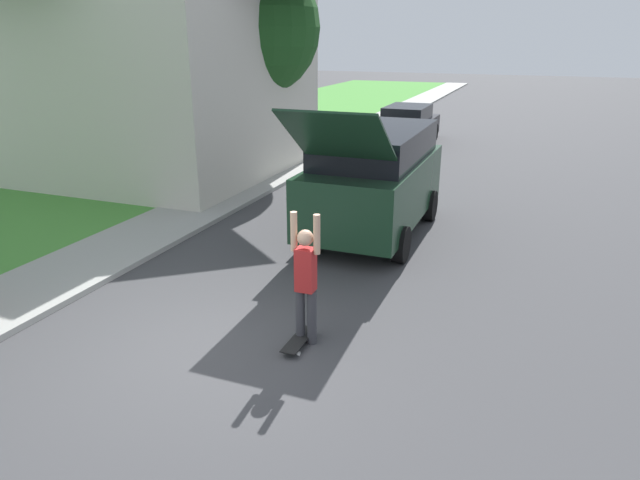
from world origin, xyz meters
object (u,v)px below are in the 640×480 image
(skateboarder, at_px, (306,278))
(suv_parked, at_px, (374,178))
(lawn_tree_far, at_px, (252,28))
(car_down_street, at_px, (407,126))
(skateboard, at_px, (299,340))

(skateboarder, bearing_deg, suv_parked, 95.43)
(lawn_tree_far, xyz_separation_m, skateboarder, (5.59, -9.34, -3.23))
(lawn_tree_far, relative_size, car_down_street, 1.39)
(lawn_tree_far, height_order, car_down_street, lawn_tree_far)
(lawn_tree_far, relative_size, skateboarder, 3.30)
(car_down_street, height_order, skateboarder, skateboarder)
(car_down_street, bearing_deg, skateboarder, -81.71)
(lawn_tree_far, xyz_separation_m, car_down_street, (3.33, 6.19, -3.50))
(suv_parked, relative_size, skateboard, 6.66)
(lawn_tree_far, distance_m, skateboard, 11.71)
(skateboard, bearing_deg, car_down_street, 98.03)
(skateboarder, height_order, skateboard, skateboarder)
(suv_parked, relative_size, skateboarder, 2.78)
(suv_parked, height_order, car_down_street, suv_parked)
(skateboarder, relative_size, skateboard, 2.40)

